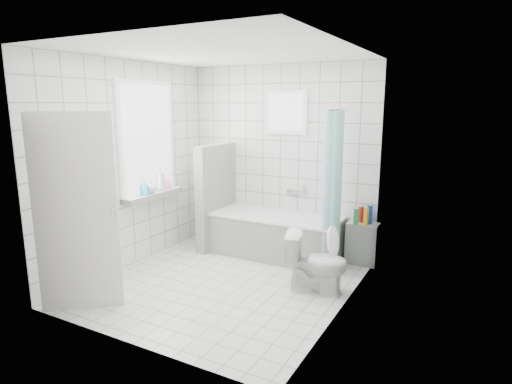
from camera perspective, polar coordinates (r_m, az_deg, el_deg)
The scene contains 19 objects.
ground at distance 5.17m, azimuth -4.16°, elevation -11.94°, with size 3.00×3.00×0.00m, color white.
ceiling at distance 4.76m, azimuth -4.65°, elevation 18.07°, with size 3.00×3.00×0.00m, color white.
wall_back at distance 6.10m, azimuth 3.25°, elevation 4.45°, with size 2.80×0.02×2.60m, color white.
wall_front at distance 3.65m, azimuth -17.20°, elevation -1.02°, with size 2.80×0.02×2.60m, color white.
wall_left at distance 5.67m, azimuth -16.42°, elevation 3.43°, with size 0.02×3.00×2.60m, color white.
wall_right at distance 4.22m, azimuth 11.85°, elevation 0.93°, with size 0.02×3.00×2.60m, color white.
window_left at distance 5.82m, azimuth -14.20°, elevation 6.74°, with size 0.01×0.90×1.40m, color white.
window_back at distance 5.97m, azimuth 4.02°, elevation 10.54°, with size 0.50×0.01×0.50m, color white.
window_sill at distance 5.90m, azimuth -13.51°, elevation -0.45°, with size 0.18×1.02×0.08m, color white.
door at distance 4.58m, azimuth -22.85°, elevation -2.74°, with size 0.04×0.80×2.00m, color silver.
bathtub at distance 5.93m, azimuth 2.72°, elevation -5.76°, with size 1.76×0.77×0.58m.
partition_wall at distance 6.22m, azimuth -5.32°, elevation -0.58°, with size 0.15×0.85×1.50m, color white.
tiled_ledge at distance 5.80m, azimuth 13.98°, elevation -6.66°, with size 0.40×0.24×0.55m, color white.
toilet at distance 4.84m, azimuth 8.06°, elevation -9.32°, with size 0.38×0.67×0.69m, color white.
curtain_rod at distance 5.33m, azimuth 10.92°, elevation 10.76°, with size 0.02×0.02×0.80m, color silver.
shower_curtain at distance 5.29m, azimuth 10.11°, elevation 0.98°, with size 0.14×0.48×1.78m, color #41BEBD, non-canonical shape.
tub_faucet at distance 6.04m, azimuth 5.00°, elevation 0.03°, with size 0.18×0.06×0.06m, color silver.
sill_bottles at distance 5.90m, azimuth -13.11°, elevation 1.23°, with size 0.18×0.60×0.33m.
ledge_bottles at distance 5.67m, azimuth 14.14°, elevation -3.05°, with size 0.21×0.19×0.24m.
Camera 1 is at (2.56, -3.98, 2.07)m, focal length 30.00 mm.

